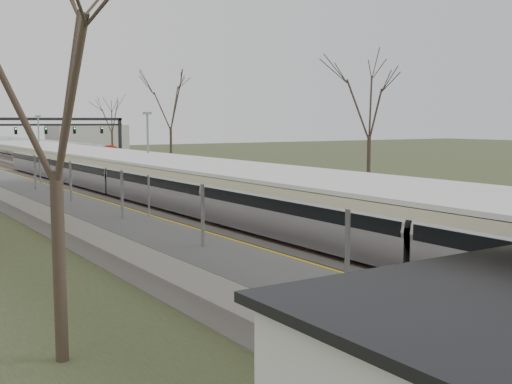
# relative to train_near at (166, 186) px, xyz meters

# --- Properties ---
(track_bed) EXTENTS (24.00, 160.00, 0.22)m
(track_bed) POSITION_rel_train_near_xyz_m (2.76, 11.81, -1.42)
(track_bed) COLOR #474442
(track_bed) RESTS_ON ground
(platform) EXTENTS (3.50, 69.00, 1.00)m
(platform) POSITION_rel_train_near_xyz_m (-6.55, -5.69, -0.98)
(platform) COLOR #9E9B93
(platform) RESTS_ON ground
(canopy) EXTENTS (4.10, 50.00, 3.11)m
(canopy) POSITION_rel_train_near_xyz_m (-6.55, -10.20, 2.45)
(canopy) COLOR slate
(canopy) RESTS_ON platform
(signal_gantry) EXTENTS (21.00, 0.59, 6.08)m
(signal_gantry) POSITION_rel_train_near_xyz_m (2.79, 41.80, 3.43)
(signal_gantry) COLOR black
(signal_gantry) RESTS_ON ground
(tree_west_near) EXTENTS (5.00, 5.00, 10.30)m
(tree_west_near) POSITION_rel_train_near_xyz_m (-13.50, -23.19, 5.81)
(tree_west_near) COLOR #2D231C
(tree_west_near) RESTS_ON ground
(tree_east_far) EXTENTS (5.00, 5.00, 10.30)m
(tree_east_far) POSITION_rel_train_near_xyz_m (16.50, -1.19, 5.81)
(tree_east_far) COLOR #2D231C
(tree_east_far) RESTS_ON ground
(train_near) EXTENTS (2.62, 75.21, 3.05)m
(train_near) POSITION_rel_train_near_xyz_m (0.00, 0.00, 0.00)
(train_near) COLOR #9B9DA4
(train_near) RESTS_ON ground
(train_far) EXTENTS (2.62, 75.21, 3.05)m
(train_far) POSITION_rel_train_near_xyz_m (7.00, 66.47, 0.00)
(train_far) COLOR #9B9DA4
(train_far) RESTS_ON ground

